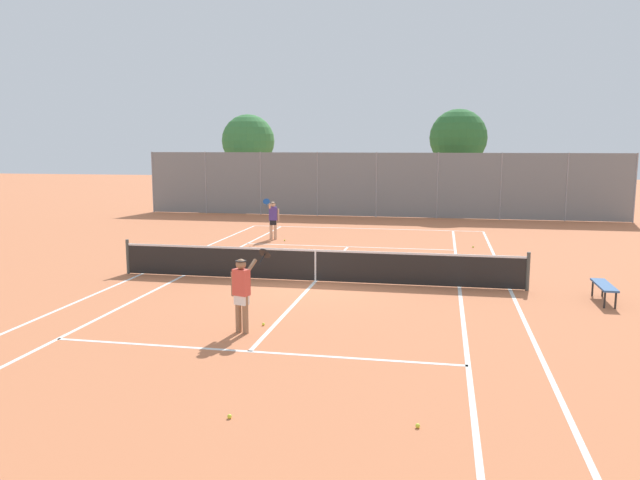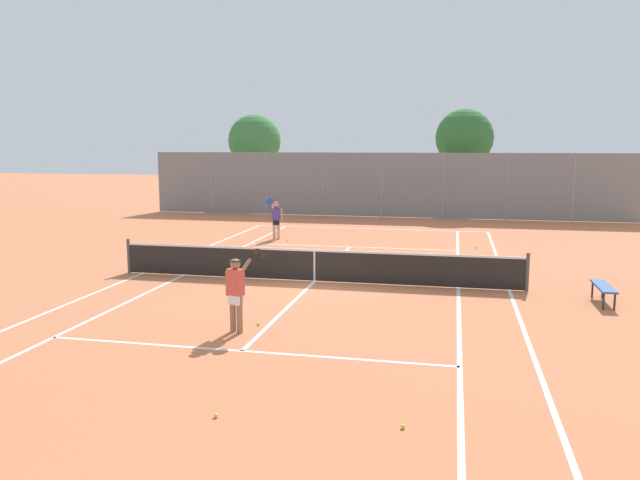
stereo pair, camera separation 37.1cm
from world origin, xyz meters
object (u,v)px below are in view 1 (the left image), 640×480
object	(u,v)px
player_near_side	(242,290)
tennis_net	(315,264)
loose_tennis_ball_2	(230,416)
courtside_bench	(604,286)
loose_tennis_ball_1	(263,324)
tree_behind_right	(457,139)
loose_tennis_ball_0	(473,247)
loose_tennis_ball_4	(418,426)
tree_behind_left	(247,142)
player_far_left	(273,218)
loose_tennis_ball_3	(285,240)

from	to	relation	value
player_near_side	tennis_net	bearing A→B (deg)	84.32
loose_tennis_ball_2	courtside_bench	xyz separation A→B (m)	(7.07, 8.36, 0.38)
loose_tennis_ball_1	courtside_bench	size ratio (longest dim) A/B	0.04
courtside_bench	tree_behind_right	world-z (taller)	tree_behind_right
loose_tennis_ball_1	loose_tennis_ball_0	bearing A→B (deg)	66.77
courtside_bench	tree_behind_right	bearing A→B (deg)	99.32
loose_tennis_ball_0	courtside_bench	xyz separation A→B (m)	(2.86, -8.09, 0.38)
loose_tennis_ball_1	tree_behind_right	xyz separation A→B (m)	(4.54, 24.27, 4.25)
player_near_side	loose_tennis_ball_0	size ratio (longest dim) A/B	26.88
player_near_side	tree_behind_right	bearing A→B (deg)	79.00
loose_tennis_ball_2	tree_behind_right	bearing A→B (deg)	82.72
loose_tennis_ball_4	tree_behind_left	distance (m)	31.94
player_near_side	player_far_left	bearing A→B (deg)	102.53
loose_tennis_ball_4	courtside_bench	xyz separation A→B (m)	(4.36, 8.14, 0.38)
player_far_left	tree_behind_right	xyz separation A→B (m)	(7.71, 11.91, 3.36)
loose_tennis_ball_0	loose_tennis_ball_3	world-z (taller)	same
loose_tennis_ball_1	loose_tennis_ball_3	distance (m)	12.30
loose_tennis_ball_2	tree_behind_right	xyz separation A→B (m)	(3.70, 28.94, 4.25)
player_far_left	loose_tennis_ball_2	xyz separation A→B (m)	(4.01, -17.03, -0.89)
loose_tennis_ball_4	courtside_bench	size ratio (longest dim) A/B	0.04
loose_tennis_ball_1	loose_tennis_ball_4	xyz separation A→B (m)	(3.56, -4.45, 0.00)
loose_tennis_ball_1	tennis_net	bearing A→B (deg)	87.16
player_far_left	loose_tennis_ball_0	distance (m)	8.29
courtside_bench	tree_behind_left	size ratio (longest dim) A/B	0.26
tree_behind_right	loose_tennis_ball_1	bearing A→B (deg)	-100.60
loose_tennis_ball_3	tennis_net	bearing A→B (deg)	-69.10
loose_tennis_ball_1	loose_tennis_ball_4	size ratio (longest dim) A/B	1.00
loose_tennis_ball_0	courtside_bench	distance (m)	8.59
loose_tennis_ball_4	courtside_bench	bearing A→B (deg)	61.83
player_near_side	tree_behind_right	world-z (taller)	tree_behind_right
loose_tennis_ball_2	loose_tennis_ball_4	world-z (taller)	same
loose_tennis_ball_1	loose_tennis_ball_2	size ratio (longest dim) A/B	1.00
player_near_side	tree_behind_right	xyz separation A→B (m)	(4.83, 24.85, 3.36)
loose_tennis_ball_0	courtside_bench	size ratio (longest dim) A/B	0.04
player_near_side	tree_behind_left	bearing A→B (deg)	107.37
loose_tennis_ball_2	player_far_left	bearing A→B (deg)	103.25
loose_tennis_ball_3	tree_behind_left	size ratio (longest dim) A/B	0.01
loose_tennis_ball_0	courtside_bench	bearing A→B (deg)	-70.52
tennis_net	tree_behind_left	distance (m)	22.28
player_far_left	tennis_net	bearing A→B (deg)	-66.21
player_far_left	loose_tennis_ball_4	size ratio (longest dim) A/B	26.88
player_far_left	loose_tennis_ball_2	size ratio (longest dim) A/B	26.88
player_near_side	loose_tennis_ball_4	xyz separation A→B (m)	(3.85, -3.87, -0.89)
loose_tennis_ball_4	tree_behind_left	xyz separation A→B (m)	(-11.84, 29.39, 4.08)
tree_behind_right	tree_behind_left	bearing A→B (deg)	177.04
loose_tennis_ball_2	loose_tennis_ball_4	bearing A→B (deg)	4.61
loose_tennis_ball_0	courtside_bench	world-z (taller)	courtside_bench
tennis_net	loose_tennis_ball_1	bearing A→B (deg)	-92.84
player_near_side	courtside_bench	world-z (taller)	player_near_side
tree_behind_left	loose_tennis_ball_4	bearing A→B (deg)	-68.06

